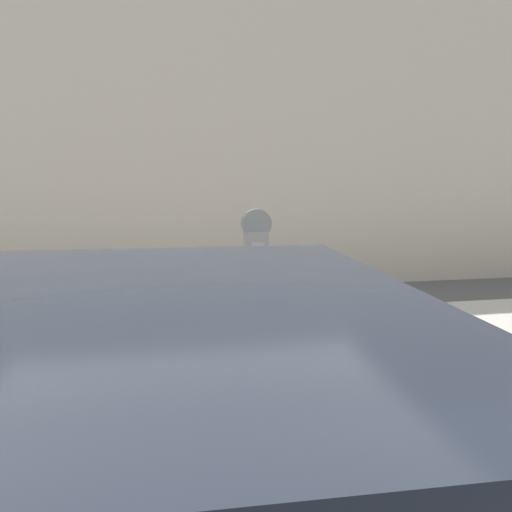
# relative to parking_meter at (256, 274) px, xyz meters

# --- Properties ---
(sidewalk) EXTENTS (24.00, 2.80, 0.11)m
(sidewalk) POSITION_rel_parking_meter_xyz_m (-0.49, 0.99, -1.12)
(sidewalk) COLOR #BCB7AD
(sidewalk) RESTS_ON ground_plane
(building_facade) EXTENTS (24.00, 0.30, 5.93)m
(building_facade) POSITION_rel_parking_meter_xyz_m (-0.49, 4.28, 1.79)
(building_facade) COLOR beige
(building_facade) RESTS_ON ground_plane
(parking_meter) EXTENTS (0.21, 0.15, 1.55)m
(parking_meter) POSITION_rel_parking_meter_xyz_m (0.00, 0.00, 0.00)
(parking_meter) COLOR #2D2D30
(parking_meter) RESTS_ON sidewalk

